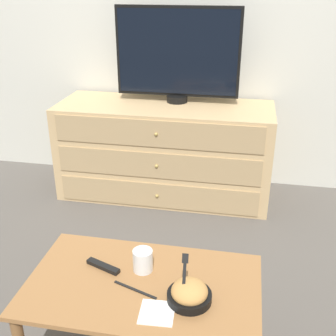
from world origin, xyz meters
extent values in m
plane|color=#56514C|center=(0.00, 0.00, 0.00)|extent=(12.00, 12.00, 0.00)
cube|color=silver|center=(0.00, 0.03, 1.30)|extent=(12.00, 0.05, 2.60)
cube|color=tan|center=(0.00, -0.31, 0.35)|extent=(1.55, 0.56, 0.70)
cube|color=tan|center=(0.00, -0.60, 0.12)|extent=(1.43, 0.01, 0.19)
sphere|color=tan|center=(0.00, -0.60, 0.12)|extent=(0.02, 0.02, 0.02)
cube|color=tan|center=(0.00, -0.60, 0.35)|extent=(1.43, 0.01, 0.19)
sphere|color=tan|center=(0.00, -0.60, 0.35)|extent=(0.02, 0.02, 0.02)
cube|color=tan|center=(0.00, -0.60, 0.58)|extent=(1.43, 0.01, 0.19)
sphere|color=tan|center=(0.00, -0.60, 0.58)|extent=(0.02, 0.02, 0.02)
cylinder|color=black|center=(0.07, -0.21, 0.73)|extent=(0.15, 0.15, 0.05)
cube|color=black|center=(0.07, -0.21, 1.06)|extent=(0.88, 0.04, 0.62)
cube|color=black|center=(0.07, -0.23, 1.06)|extent=(0.84, 0.01, 0.58)
cube|color=#9E6B3D|center=(0.22, -1.89, 0.42)|extent=(0.93, 0.55, 0.02)
cylinder|color=brown|center=(-0.21, -1.65, 0.21)|extent=(0.04, 0.04, 0.41)
cylinder|color=brown|center=(0.65, -1.65, 0.21)|extent=(0.04, 0.04, 0.41)
cylinder|color=black|center=(0.42, -1.95, 0.45)|extent=(0.17, 0.17, 0.03)
ellipsoid|color=tan|center=(0.42, -1.95, 0.47)|extent=(0.14, 0.14, 0.09)
cube|color=black|center=(0.40, -1.95, 0.52)|extent=(0.02, 0.09, 0.14)
cube|color=black|center=(0.40, -1.91, 0.59)|extent=(0.03, 0.02, 0.03)
cylinder|color=#9E6638|center=(0.20, -1.81, 0.46)|extent=(0.07, 0.07, 0.06)
cylinder|color=white|center=(0.20, -1.81, 0.48)|extent=(0.08, 0.08, 0.09)
cube|color=white|center=(0.31, -2.04, 0.43)|extent=(0.13, 0.13, 0.00)
cube|color=black|center=(0.20, -1.94, 0.43)|extent=(0.19, 0.07, 0.01)
cube|color=black|center=(0.04, -1.83, 0.44)|extent=(0.16, 0.08, 0.02)
camera|label=1|loc=(0.57, -3.18, 1.55)|focal=45.00mm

